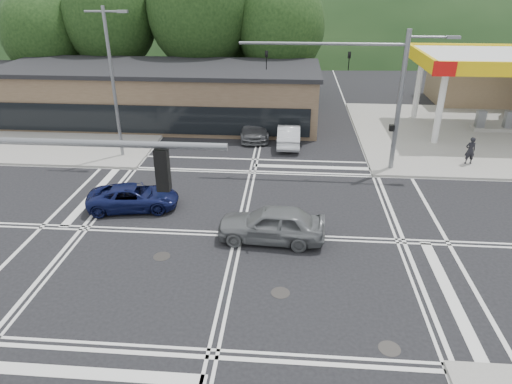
# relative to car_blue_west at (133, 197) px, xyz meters

# --- Properties ---
(ground) EXTENTS (120.00, 120.00, 0.00)m
(ground) POSITION_rel_car_blue_west_xyz_m (5.49, -2.15, -0.61)
(ground) COLOR black
(ground) RESTS_ON ground
(sidewalk_ne) EXTENTS (16.00, 16.00, 0.15)m
(sidewalk_ne) POSITION_rel_car_blue_west_xyz_m (20.49, 12.85, -0.54)
(sidewalk_ne) COLOR gray
(sidewalk_ne) RESTS_ON ground
(sidewalk_nw) EXTENTS (16.00, 16.00, 0.15)m
(sidewalk_nw) POSITION_rel_car_blue_west_xyz_m (-9.51, 12.85, -0.54)
(sidewalk_nw) COLOR gray
(sidewalk_nw) RESTS_ON ground
(gas_station_canopy) EXTENTS (12.32, 8.34, 5.75)m
(gas_station_canopy) POSITION_rel_car_blue_west_xyz_m (22.48, 13.84, 4.43)
(gas_station_canopy) COLOR silver
(gas_station_canopy) RESTS_ON ground
(convenience_store) EXTENTS (10.00, 6.00, 3.80)m
(convenience_store) POSITION_rel_car_blue_west_xyz_m (25.49, 22.85, 1.29)
(convenience_store) COLOR #846B4F
(convenience_store) RESTS_ON ground
(commercial_row) EXTENTS (24.00, 8.00, 4.00)m
(commercial_row) POSITION_rel_car_blue_west_xyz_m (-2.51, 14.85, 1.39)
(commercial_row) COLOR brown
(commercial_row) RESTS_ON ground
(hill_north) EXTENTS (252.00, 126.00, 140.00)m
(hill_north) POSITION_rel_car_blue_west_xyz_m (5.49, 87.85, -0.61)
(hill_north) COLOR #193216
(hill_north) RESTS_ON ground
(tree_n_a) EXTENTS (8.00, 8.00, 11.75)m
(tree_n_a) POSITION_rel_car_blue_west_xyz_m (-8.51, 21.85, 6.53)
(tree_n_a) COLOR #382619
(tree_n_a) RESTS_ON ground
(tree_n_b) EXTENTS (9.00, 9.00, 12.98)m
(tree_n_b) POSITION_rel_car_blue_west_xyz_m (-0.51, 21.85, 7.18)
(tree_n_b) COLOR #382619
(tree_n_b) RESTS_ON ground
(tree_n_c) EXTENTS (7.60, 7.60, 10.87)m
(tree_n_c) POSITION_rel_car_blue_west_xyz_m (6.49, 21.85, 5.88)
(tree_n_c) COLOR #382619
(tree_n_c) RESTS_ON ground
(tree_n_d) EXTENTS (6.80, 6.80, 9.76)m
(tree_n_d) POSITION_rel_car_blue_west_xyz_m (-14.51, 20.85, 5.23)
(tree_n_d) COLOR #382619
(tree_n_d) RESTS_ON ground
(tree_n_e) EXTENTS (8.40, 8.40, 11.98)m
(tree_n_e) POSITION_rel_car_blue_west_xyz_m (3.49, 25.85, 6.53)
(tree_n_e) COLOR #382619
(tree_n_e) RESTS_ON ground
(streetlight_nw) EXTENTS (2.50, 0.25, 9.00)m
(streetlight_nw) POSITION_rel_car_blue_west_xyz_m (-2.95, 6.85, 4.44)
(streetlight_nw) COLOR slate
(streetlight_nw) RESTS_ON ground
(signal_mast_ne) EXTENTS (11.65, 0.30, 8.00)m
(signal_mast_ne) POSITION_rel_car_blue_west_xyz_m (12.44, 6.05, 4.46)
(signal_mast_ne) COLOR slate
(signal_mast_ne) RESTS_ON ground
(car_blue_west) EXTENTS (4.68, 2.75, 1.22)m
(car_blue_west) POSITION_rel_car_blue_west_xyz_m (0.00, 0.00, 0.00)
(car_blue_west) COLOR #0E133E
(car_blue_west) RESTS_ON ground
(car_grey_center) EXTENTS (4.77, 2.16, 1.59)m
(car_grey_center) POSITION_rel_car_blue_west_xyz_m (6.96, -2.45, 0.18)
(car_grey_center) COLOR slate
(car_grey_center) RESTS_ON ground
(car_queue_a) EXTENTS (1.51, 4.29, 1.41)m
(car_queue_a) POSITION_rel_car_blue_west_xyz_m (7.54, 9.97, 0.09)
(car_queue_a) COLOR silver
(car_queue_a) RESTS_ON ground
(car_queue_b) EXTENTS (2.11, 4.70, 1.57)m
(car_queue_b) POSITION_rel_car_blue_west_xyz_m (7.89, 15.88, 0.17)
(car_queue_b) COLOR silver
(car_queue_b) RESTS_ON ground
(car_northbound) EXTENTS (2.58, 5.00, 1.39)m
(car_northbound) POSITION_rel_car_blue_west_xyz_m (4.99, 11.54, 0.08)
(car_northbound) COLOR #525456
(car_northbound) RESTS_ON ground
(pedestrian) EXTENTS (0.64, 0.45, 1.68)m
(pedestrian) POSITION_rel_car_blue_west_xyz_m (18.49, 7.05, 0.38)
(pedestrian) COLOR black
(pedestrian) RESTS_ON sidewalk_ne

